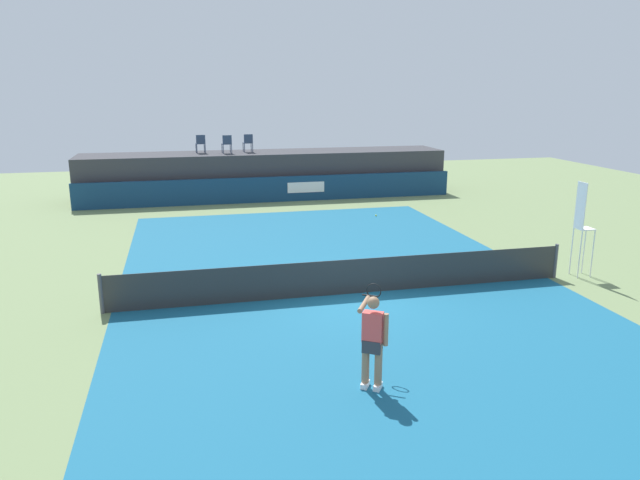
{
  "coord_description": "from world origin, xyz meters",
  "views": [
    {
      "loc": [
        -4.14,
        -14.53,
        5.36
      ],
      "look_at": [
        -0.29,
        2.0,
        1.0
      ],
      "focal_mm": 33.61,
      "sensor_mm": 36.0,
      "label": 1
    }
  ],
  "objects_px": {
    "umpire_chair": "(582,223)",
    "tennis_ball": "(376,215)",
    "spectator_chair_left": "(227,143)",
    "net_post_far": "(555,261)",
    "tennis_player": "(373,339)",
    "spectator_chair_center": "(248,142)",
    "net_post_near": "(101,294)",
    "spectator_chair_far_left": "(201,143)"
  },
  "relations": [
    {
      "from": "umpire_chair",
      "to": "net_post_near",
      "type": "distance_m",
      "value": 13.18
    },
    {
      "from": "spectator_chair_left",
      "to": "net_post_near",
      "type": "height_order",
      "value": "spectator_chair_left"
    },
    {
      "from": "net_post_near",
      "to": "net_post_far",
      "type": "xyz_separation_m",
      "value": [
        12.4,
        0.0,
        0.0
      ]
    },
    {
      "from": "net_post_near",
      "to": "net_post_far",
      "type": "relative_size",
      "value": 1.0
    },
    {
      "from": "spectator_chair_left",
      "to": "tennis_ball",
      "type": "xyz_separation_m",
      "value": [
        5.75,
        -5.77,
        -2.66
      ]
    },
    {
      "from": "net_post_far",
      "to": "spectator_chair_center",
      "type": "bearing_deg",
      "value": 114.65
    },
    {
      "from": "spectator_chair_far_left",
      "to": "spectator_chair_center",
      "type": "height_order",
      "value": "same"
    },
    {
      "from": "spectator_chair_far_left",
      "to": "tennis_player",
      "type": "relative_size",
      "value": 0.5
    },
    {
      "from": "net_post_far",
      "to": "tennis_ball",
      "type": "xyz_separation_m",
      "value": [
        -2.36,
        9.22,
        -0.46
      ]
    },
    {
      "from": "tennis_ball",
      "to": "spectator_chair_center",
      "type": "bearing_deg",
      "value": 127.41
    },
    {
      "from": "spectator_chair_far_left",
      "to": "tennis_player",
      "type": "distance_m",
      "value": 20.68
    },
    {
      "from": "net_post_near",
      "to": "spectator_chair_far_left",
      "type": "bearing_deg",
      "value": 78.83
    },
    {
      "from": "net_post_near",
      "to": "umpire_chair",
      "type": "bearing_deg",
      "value": 0.02
    },
    {
      "from": "spectator_chair_far_left",
      "to": "spectator_chair_left",
      "type": "bearing_deg",
      "value": -20.98
    },
    {
      "from": "umpire_chair",
      "to": "spectator_chair_left",
      "type": "bearing_deg",
      "value": 120.53
    },
    {
      "from": "spectator_chair_center",
      "to": "umpire_chair",
      "type": "bearing_deg",
      "value": -63.13
    },
    {
      "from": "umpire_chair",
      "to": "net_post_near",
      "type": "relative_size",
      "value": 2.76
    },
    {
      "from": "umpire_chair",
      "to": "tennis_player",
      "type": "distance_m",
      "value": 9.37
    },
    {
      "from": "tennis_player",
      "to": "umpire_chair",
      "type": "bearing_deg",
      "value": 32.54
    },
    {
      "from": "net_post_near",
      "to": "tennis_player",
      "type": "bearing_deg",
      "value": -43.74
    },
    {
      "from": "spectator_chair_left",
      "to": "tennis_player",
      "type": "distance_m",
      "value": 20.12
    },
    {
      "from": "spectator_chair_center",
      "to": "net_post_near",
      "type": "height_order",
      "value": "spectator_chair_center"
    },
    {
      "from": "spectator_chair_center",
      "to": "net_post_near",
      "type": "relative_size",
      "value": 0.89
    },
    {
      "from": "tennis_player",
      "to": "spectator_chair_far_left",
      "type": "bearing_deg",
      "value": 96.11
    },
    {
      "from": "net_post_far",
      "to": "tennis_ball",
      "type": "height_order",
      "value": "net_post_far"
    },
    {
      "from": "tennis_ball",
      "to": "net_post_far",
      "type": "bearing_deg",
      "value": -75.65
    },
    {
      "from": "tennis_player",
      "to": "tennis_ball",
      "type": "distance_m",
      "value": 15.06
    },
    {
      "from": "spectator_chair_center",
      "to": "tennis_ball",
      "type": "bearing_deg",
      "value": -52.59
    },
    {
      "from": "tennis_player",
      "to": "net_post_far",
      "type": "bearing_deg",
      "value": 35.1
    },
    {
      "from": "net_post_near",
      "to": "tennis_ball",
      "type": "relative_size",
      "value": 14.71
    },
    {
      "from": "umpire_chair",
      "to": "tennis_ball",
      "type": "height_order",
      "value": "umpire_chair"
    },
    {
      "from": "net_post_far",
      "to": "spectator_chair_far_left",
      "type": "bearing_deg",
      "value": 121.13
    },
    {
      "from": "spectator_chair_far_left",
      "to": "net_post_far",
      "type": "height_order",
      "value": "spectator_chair_far_left"
    },
    {
      "from": "tennis_ball",
      "to": "tennis_player",
      "type": "bearing_deg",
      "value": -108.59
    },
    {
      "from": "net_post_near",
      "to": "net_post_far",
      "type": "bearing_deg",
      "value": 0.0
    },
    {
      "from": "spectator_chair_left",
      "to": "tennis_player",
      "type": "height_order",
      "value": "spectator_chair_left"
    },
    {
      "from": "net_post_near",
      "to": "net_post_far",
      "type": "height_order",
      "value": "same"
    },
    {
      "from": "spectator_chair_center",
      "to": "net_post_near",
      "type": "xyz_separation_m",
      "value": [
        -5.36,
        -15.34,
        -2.19
      ]
    },
    {
      "from": "tennis_ball",
      "to": "umpire_chair",
      "type": "bearing_deg",
      "value": -71.47
    },
    {
      "from": "spectator_chair_left",
      "to": "net_post_far",
      "type": "distance_m",
      "value": 17.19
    },
    {
      "from": "tennis_ball",
      "to": "spectator_chair_far_left",
      "type": "bearing_deg",
      "value": 138.19
    },
    {
      "from": "spectator_chair_center",
      "to": "umpire_chair",
      "type": "height_order",
      "value": "spectator_chair_center"
    }
  ]
}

